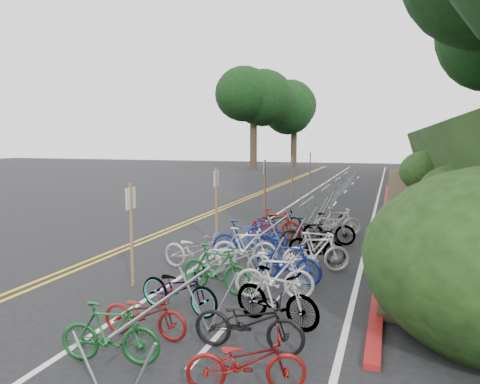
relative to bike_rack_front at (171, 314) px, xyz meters
The scene contains 10 objects.
ground 4.16m from the bike_rack_front, 134.99° to the left, with size 120.00×120.00×0.00m, color black.
road_markings 13.19m from the bike_rack_front, 99.81° to the left, with size 7.47×80.00×0.01m.
red_curb 15.16m from the bike_rack_front, 79.25° to the left, with size 0.25×28.00×0.10m, color maroon.
tree_cluster 27.92m from the bike_rack_front, 74.56° to the left, with size 32.40×54.00×18.30m.
bike_rack_front is the anchor object (origin of this frame).
bike_racks_rest 15.88m from the bike_rack_front, 89.55° to the left, with size 1.14×23.00×1.17m.
signpost_near 4.29m from the bike_rack_front, 128.29° to the left, with size 0.08×0.40×2.41m.
signposts_rest 17.04m from the bike_rack_front, 97.68° to the left, with size 0.08×18.40×2.50m.
bike_front 5.31m from the bike_rack_front, 109.57° to the left, with size 1.94×0.68×1.02m, color #9E9EA3.
bike_valet 5.09m from the bike_rack_front, 88.88° to the left, with size 3.25×12.56×1.09m.
Camera 1 is at (5.87, -8.83, 3.40)m, focal length 35.00 mm.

